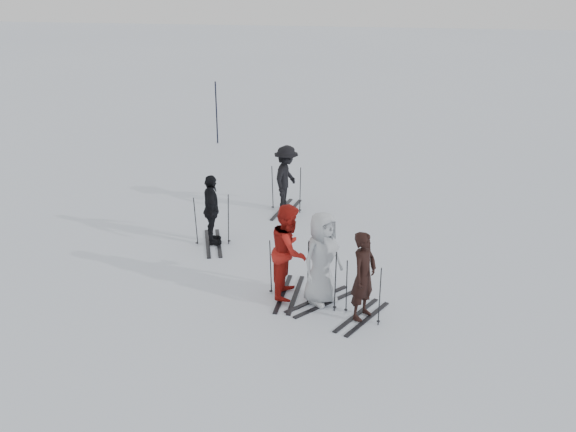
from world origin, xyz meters
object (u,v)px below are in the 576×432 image
(skier_uphill_left, at_px, (212,211))
(skier_near_dark, at_px, (364,277))
(skier_grey, at_px, (322,259))
(piste_marker, at_px, (217,113))
(skier_uphill_far, at_px, (286,179))
(skier_red, at_px, (289,252))

(skier_uphill_left, bearing_deg, skier_near_dark, -145.99)
(skier_grey, relative_size, piste_marker, 0.81)
(skier_uphill_far, bearing_deg, piste_marker, 37.88)
(skier_uphill_left, distance_m, piste_marker, 9.35)
(skier_grey, height_order, skier_uphill_left, skier_grey)
(skier_uphill_far, height_order, piste_marker, piste_marker)
(skier_near_dark, height_order, piste_marker, piste_marker)
(skier_near_dark, height_order, skier_grey, skier_grey)
(skier_near_dark, bearing_deg, skier_uphill_left, 79.37)
(skier_grey, bearing_deg, skier_red, 113.81)
(piste_marker, bearing_deg, skier_uphill_far, -60.04)
(skier_near_dark, height_order, skier_red, skier_red)
(skier_red, height_order, skier_uphill_left, skier_red)
(skier_near_dark, relative_size, skier_red, 0.90)
(skier_red, height_order, skier_uphill_far, skier_red)
(skier_red, bearing_deg, skier_uphill_far, 11.41)
(skier_near_dark, xyz_separation_m, skier_red, (-1.50, 0.65, 0.10))
(skier_uphill_far, relative_size, piste_marker, 0.77)
(skier_uphill_left, bearing_deg, skier_red, -153.21)
(skier_near_dark, bearing_deg, skier_red, 93.25)
(skier_grey, distance_m, skier_uphill_left, 3.75)
(skier_grey, bearing_deg, skier_uphill_far, 57.27)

